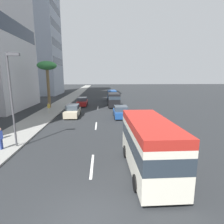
{
  "coord_description": "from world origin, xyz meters",
  "views": [
    {
      "loc": [
        -5.96,
        -0.64,
        5.62
      ],
      "look_at": [
        16.0,
        -1.98,
        1.26
      ],
      "focal_mm": 28.65,
      "sensor_mm": 36.0,
      "label": 1
    }
  ],
  "objects_px": {
    "street_lamp": "(12,91)",
    "minibus_lead": "(149,144)",
    "car_sixth": "(82,102)",
    "car_third": "(121,112)",
    "car_second": "(73,111)",
    "palm_tree": "(47,68)",
    "pedestrian_mid_block": "(49,107)",
    "van_fourth": "(114,99)",
    "pedestrian_by_tree": "(1,138)",
    "van_fifth": "(112,95)"
  },
  "relations": [
    {
      "from": "van_fourth",
      "to": "pedestrian_by_tree",
      "type": "distance_m",
      "value": 22.42
    },
    {
      "from": "car_sixth",
      "to": "van_fifth",
      "type": "bearing_deg",
      "value": 138.53
    },
    {
      "from": "car_second",
      "to": "street_lamp",
      "type": "relative_size",
      "value": 0.64
    },
    {
      "from": "pedestrian_mid_block",
      "to": "pedestrian_by_tree",
      "type": "height_order",
      "value": "pedestrian_by_tree"
    },
    {
      "from": "minibus_lead",
      "to": "car_third",
      "type": "distance_m",
      "value": 14.48
    },
    {
      "from": "minibus_lead",
      "to": "van_fourth",
      "type": "bearing_deg",
      "value": 1.02
    },
    {
      "from": "minibus_lead",
      "to": "pedestrian_mid_block",
      "type": "xyz_separation_m",
      "value": [
        17.44,
        10.79,
        -0.71
      ]
    },
    {
      "from": "pedestrian_by_tree",
      "to": "palm_tree",
      "type": "height_order",
      "value": "palm_tree"
    },
    {
      "from": "van_fourth",
      "to": "pedestrian_mid_block",
      "type": "relative_size",
      "value": 3.1
    },
    {
      "from": "car_second",
      "to": "van_fifth",
      "type": "distance_m",
      "value": 17.96
    },
    {
      "from": "car_sixth",
      "to": "pedestrian_by_tree",
      "type": "bearing_deg",
      "value": -10.38
    },
    {
      "from": "palm_tree",
      "to": "car_sixth",
      "type": "bearing_deg",
      "value": -65.52
    },
    {
      "from": "car_second",
      "to": "pedestrian_mid_block",
      "type": "distance_m",
      "value": 4.36
    },
    {
      "from": "car_second",
      "to": "pedestrian_by_tree",
      "type": "height_order",
      "value": "pedestrian_by_tree"
    },
    {
      "from": "palm_tree",
      "to": "car_second",
      "type": "bearing_deg",
      "value": -143.7
    },
    {
      "from": "car_third",
      "to": "pedestrian_by_tree",
      "type": "relative_size",
      "value": 2.46
    },
    {
      "from": "car_sixth",
      "to": "street_lamp",
      "type": "bearing_deg",
      "value": -8.12
    },
    {
      "from": "minibus_lead",
      "to": "car_sixth",
      "type": "bearing_deg",
      "value": 14.48
    },
    {
      "from": "van_fifth",
      "to": "car_sixth",
      "type": "xyz_separation_m",
      "value": [
        -7.04,
        6.22,
        -0.64
      ]
    },
    {
      "from": "palm_tree",
      "to": "van_fifth",
      "type": "bearing_deg",
      "value": -50.96
    },
    {
      "from": "car_third",
      "to": "van_fifth",
      "type": "distance_m",
      "value": 17.76
    },
    {
      "from": "car_second",
      "to": "pedestrian_by_tree",
      "type": "bearing_deg",
      "value": -16.58
    },
    {
      "from": "palm_tree",
      "to": "pedestrian_mid_block",
      "type": "bearing_deg",
      "value": -165.72
    },
    {
      "from": "car_third",
      "to": "car_sixth",
      "type": "distance_m",
      "value": 12.48
    },
    {
      "from": "pedestrian_by_tree",
      "to": "street_lamp",
      "type": "relative_size",
      "value": 0.23
    },
    {
      "from": "street_lamp",
      "to": "palm_tree",
      "type": "bearing_deg",
      "value": 8.02
    },
    {
      "from": "pedestrian_mid_block",
      "to": "palm_tree",
      "type": "xyz_separation_m",
      "value": [
        5.16,
        1.31,
        6.13
      ]
    },
    {
      "from": "minibus_lead",
      "to": "palm_tree",
      "type": "bearing_deg",
      "value": 28.18
    },
    {
      "from": "car_third",
      "to": "car_second",
      "type": "bearing_deg",
      "value": 81.18
    },
    {
      "from": "van_fifth",
      "to": "pedestrian_mid_block",
      "type": "relative_size",
      "value": 3.04
    },
    {
      "from": "van_fifth",
      "to": "palm_tree",
      "type": "distance_m",
      "value": 16.27
    },
    {
      "from": "van_fourth",
      "to": "street_lamp",
      "type": "height_order",
      "value": "street_lamp"
    },
    {
      "from": "minibus_lead",
      "to": "pedestrian_mid_block",
      "type": "relative_size",
      "value": 4.19
    },
    {
      "from": "van_fourth",
      "to": "palm_tree",
      "type": "bearing_deg",
      "value": 94.8
    },
    {
      "from": "car_sixth",
      "to": "pedestrian_mid_block",
      "type": "bearing_deg",
      "value": -29.13
    },
    {
      "from": "car_third",
      "to": "street_lamp",
      "type": "xyz_separation_m",
      "value": [
        -10.35,
        9.41,
        3.79
      ]
    },
    {
      "from": "van_fourth",
      "to": "van_fifth",
      "type": "bearing_deg",
      "value": -0.94
    },
    {
      "from": "street_lamp",
      "to": "car_third",
      "type": "bearing_deg",
      "value": -42.29
    },
    {
      "from": "van_fourth",
      "to": "street_lamp",
      "type": "relative_size",
      "value": 0.68
    },
    {
      "from": "car_second",
      "to": "car_third",
      "type": "distance_m",
      "value": 6.89
    },
    {
      "from": "van_fifth",
      "to": "street_lamp",
      "type": "height_order",
      "value": "street_lamp"
    },
    {
      "from": "van_fourth",
      "to": "pedestrian_mid_block",
      "type": "xyz_separation_m",
      "value": [
        -6.14,
        10.38,
        -0.46
      ]
    },
    {
      "from": "car_sixth",
      "to": "street_lamp",
      "type": "height_order",
      "value": "street_lamp"
    },
    {
      "from": "car_third",
      "to": "street_lamp",
      "type": "height_order",
      "value": "street_lamp"
    },
    {
      "from": "pedestrian_by_tree",
      "to": "car_second",
      "type": "bearing_deg",
      "value": 39.86
    },
    {
      "from": "van_fourth",
      "to": "palm_tree",
      "type": "relative_size",
      "value": 0.61
    },
    {
      "from": "car_sixth",
      "to": "street_lamp",
      "type": "xyz_separation_m",
      "value": [
        -21.05,
        3.0,
        3.8
      ]
    },
    {
      "from": "street_lamp",
      "to": "minibus_lead",
      "type": "bearing_deg",
      "value": -113.35
    },
    {
      "from": "car_sixth",
      "to": "pedestrian_by_tree",
      "type": "distance_m",
      "value": 21.98
    },
    {
      "from": "minibus_lead",
      "to": "van_fifth",
      "type": "distance_m",
      "value": 32.2
    }
  ]
}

